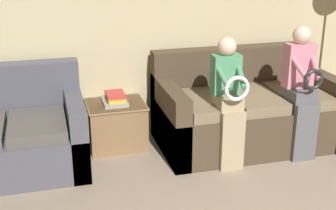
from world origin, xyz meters
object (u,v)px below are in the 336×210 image
Objects in this scene: couch_side at (9,136)px; child_left_seated at (229,96)px; child_right_seated at (302,87)px; side_shelf at (116,124)px; book_stack at (115,99)px; couch_main at (245,112)px.

couch_side is 1.14× the size of child_left_seated.
side_shelf is (-1.71, 0.67, -0.47)m from child_right_seated.
child_left_seated is 3.85× the size of book_stack.
couch_main is 1.43× the size of child_right_seated.
child_left_seated is (-0.38, -0.42, 0.35)m from couch_main.
side_shelf is (1.05, 0.22, -0.08)m from couch_side.
child_right_seated reaches higher than couch_side.
side_shelf is (-0.96, 0.68, -0.45)m from child_left_seated.
child_right_seated is (0.38, -0.41, 0.37)m from couch_main.
book_stack is at bearing 144.60° from child_left_seated.
child_right_seated is 1.90m from side_shelf.
child_right_seated reaches higher than side_shelf.
couch_main is at bearing -0.76° from couch_side.
side_shelf is at bearing 144.77° from child_left_seated.
child_left_seated is 1.25m from side_shelf.
child_left_seated is at bearing -35.40° from book_stack.
couch_main reaches higher than side_shelf.
couch_side is 2.09m from child_left_seated.
child_right_seated is (2.76, -0.45, 0.39)m from couch_side.
book_stack is (1.05, 0.23, 0.20)m from couch_side.
couch_main is at bearing -11.01° from book_stack.
couch_side is at bearing -168.05° from side_shelf.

